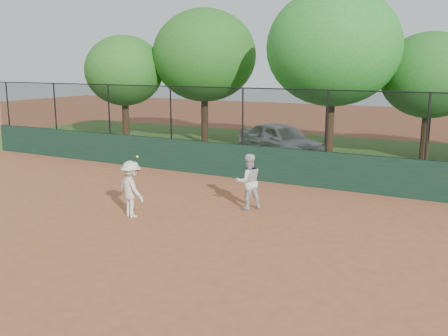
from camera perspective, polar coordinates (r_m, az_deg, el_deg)
The scene contains 11 objects.
ground at distance 12.54m, azimuth -8.06°, elevation -6.84°, with size 80.00×80.00×0.00m, color #A75935.
back_wall at distance 17.42m, azimuth 3.59°, elevation 0.57°, with size 26.00×0.20×1.20m, color #183424.
grass_strip at distance 23.03m, azimuth 9.82°, elevation 1.66°, with size 36.00×12.00×0.01m, color #31581B.
parked_car at distance 21.74m, azimuth 6.52°, elevation 3.18°, with size 1.78×4.43×1.51m, color #AAAEB3.
player_second at distance 13.87m, azimuth 2.79°, elevation -1.56°, with size 0.76×0.59×1.57m, color silver.
player_main at distance 13.38m, azimuth -10.52°, elevation -2.37°, with size 1.11×0.87×1.73m.
fence_assembly at distance 17.18m, azimuth 3.57°, elevation 5.94°, with size 26.00×0.06×2.00m.
tree_0 at distance 26.21m, azimuth -11.38°, elevation 10.83°, with size 4.09×3.72×5.42m.
tree_1 at distance 25.28m, azimuth -2.28°, elevation 12.72°, with size 5.26×4.78×6.68m.
tree_2 at distance 21.13m, azimuth 12.34°, elevation 13.29°, with size 5.48×4.98×7.01m.
tree_3 at distance 22.16m, azimuth 22.49°, elevation 9.74°, with size 4.03×3.66×5.28m.
Camera 1 is at (7.09, -9.54, 3.98)m, focal length 40.00 mm.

